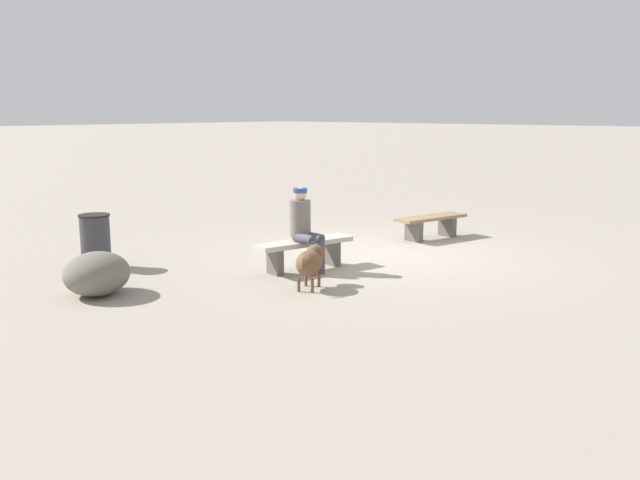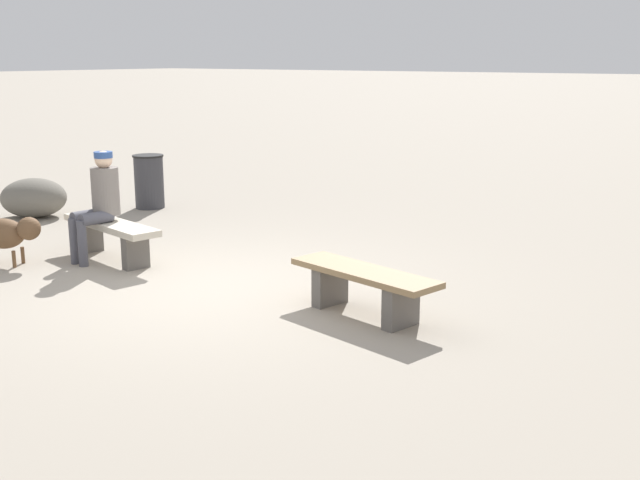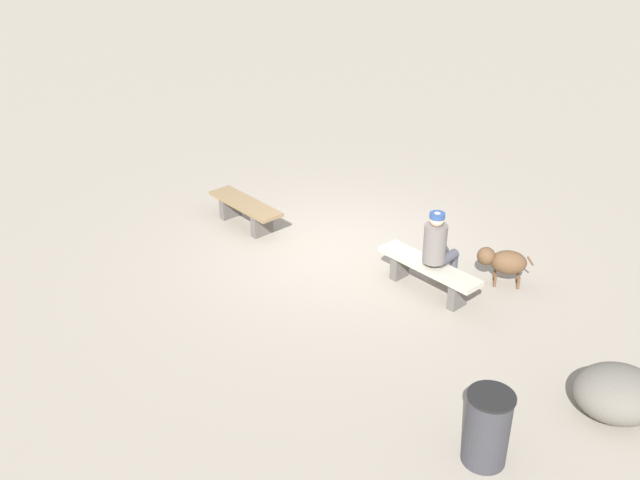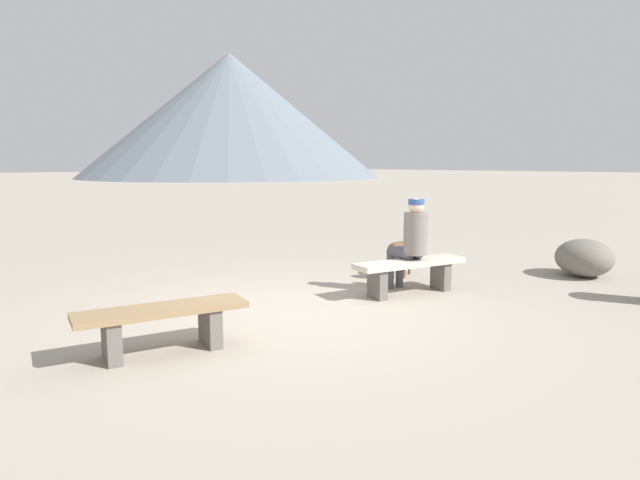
% 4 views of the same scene
% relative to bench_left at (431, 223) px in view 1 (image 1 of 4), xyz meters
% --- Properties ---
extents(ground, '(210.00, 210.00, 0.06)m').
position_rel_bench_left_xyz_m(ground, '(1.83, 0.18, -0.34)').
color(ground, '#9E9384').
extents(bench_left, '(1.66, 0.77, 0.45)m').
position_rel_bench_left_xyz_m(bench_left, '(0.00, 0.00, 0.00)').
color(bench_left, '#605B56').
rests_on(bench_left, ground).
extents(bench_right, '(1.74, 0.73, 0.48)m').
position_rel_bench_left_xyz_m(bench_right, '(3.64, -0.07, 0.03)').
color(bench_right, '#605B56').
rests_on(bench_right, ground).
extents(seated_person, '(0.39, 0.64, 1.33)m').
position_rel_bench_left_xyz_m(seated_person, '(3.73, 0.00, 0.46)').
color(seated_person, slate).
rests_on(seated_person, ground).
extents(dog, '(0.78, 0.56, 0.59)m').
position_rel_bench_left_xyz_m(dog, '(4.44, 0.79, 0.08)').
color(dog, brown).
rests_on(dog, ground).
extents(trash_bin, '(0.50, 0.50, 0.87)m').
position_rel_bench_left_xyz_m(trash_bin, '(5.75, -2.71, 0.12)').
color(trash_bin, '#38383D').
rests_on(trash_bin, ground).
extents(boulder, '(1.32, 1.29, 0.60)m').
position_rel_bench_left_xyz_m(boulder, '(6.66, -1.16, -0.01)').
color(boulder, '#6B665B').
rests_on(boulder, ground).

